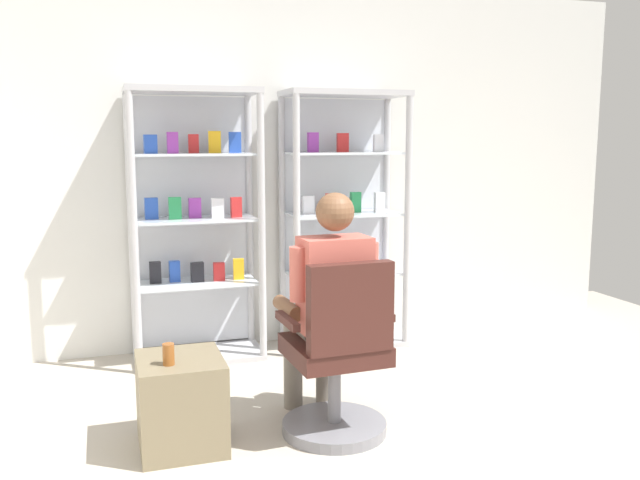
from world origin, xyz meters
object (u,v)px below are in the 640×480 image
(seated_shopkeeper, at_px, (327,298))
(tea_glass, at_px, (168,354))
(display_cabinet_right, at_px, (341,218))
(office_chair, at_px, (338,365))
(display_cabinet_left, at_px, (195,223))
(storage_crate, at_px, (181,402))

(seated_shopkeeper, relative_size, tea_glass, 12.09)
(display_cabinet_right, height_order, seated_shopkeeper, display_cabinet_right)
(office_chair, bearing_deg, display_cabinet_left, 108.18)
(display_cabinet_left, bearing_deg, seated_shopkeeper, -70.17)
(storage_crate, bearing_deg, seated_shopkeeper, 1.94)
(display_cabinet_left, relative_size, seated_shopkeeper, 1.47)
(seated_shopkeeper, relative_size, storage_crate, 2.76)
(office_chair, relative_size, storage_crate, 2.05)
(tea_glass, bearing_deg, office_chair, -3.50)
(display_cabinet_left, distance_m, display_cabinet_right, 1.10)
(seated_shopkeeper, xyz_separation_m, tea_glass, (-0.85, -0.11, -0.19))
(office_chair, distance_m, storage_crate, 0.83)
(display_cabinet_right, relative_size, tea_glass, 17.81)
(display_cabinet_left, distance_m, storage_crate, 1.65)
(display_cabinet_left, distance_m, tea_glass, 1.63)
(display_cabinet_right, xyz_separation_m, seated_shopkeeper, (-0.59, -1.42, -0.25))
(display_cabinet_right, distance_m, office_chair, 1.78)
(seated_shopkeeper, bearing_deg, tea_glass, -172.62)
(display_cabinet_right, relative_size, storage_crate, 4.07)
(seated_shopkeeper, distance_m, tea_glass, 0.88)
(display_cabinet_right, xyz_separation_m, tea_glass, (-1.44, -1.53, -0.44))
(display_cabinet_right, distance_m, tea_glass, 2.15)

